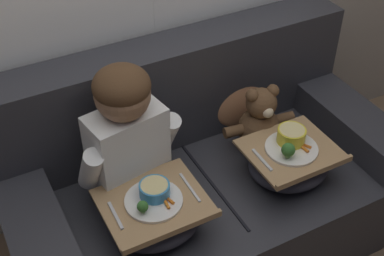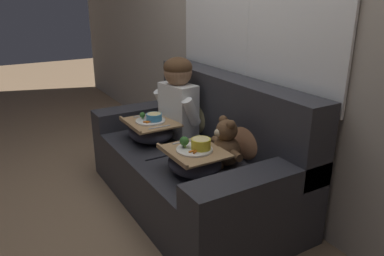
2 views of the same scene
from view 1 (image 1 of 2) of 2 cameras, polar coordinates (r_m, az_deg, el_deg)
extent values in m
plane|color=#8E7051|center=(2.67, 1.44, -11.66)|extent=(14.00, 14.00, 0.00)
cube|color=#2D2D33|center=(2.51, 1.52, -8.68)|extent=(1.72, 0.91, 0.41)
cube|color=#2D2D33|center=(2.43, -2.25, 3.95)|extent=(1.72, 0.22, 0.50)
cube|color=#2D2D33|center=(2.15, -16.42, -10.27)|extent=(0.22, 0.91, 0.15)
cube|color=#2D2D33|center=(2.68, 15.83, 1.32)|extent=(0.22, 0.91, 0.15)
cube|color=black|center=(2.35, 1.84, -5.56)|extent=(0.01, 0.65, 0.01)
ellipsoid|color=tan|center=(2.33, -8.47, -0.67)|extent=(0.37, 0.18, 0.38)
ellipsoid|color=#B2754C|center=(2.55, 5.03, 3.65)|extent=(0.34, 0.16, 0.35)
cube|color=white|center=(2.18, -6.81, -2.76)|extent=(0.33, 0.22, 0.41)
sphere|color=#936B4C|center=(1.99, -7.45, 3.61)|extent=(0.21, 0.21, 0.21)
ellipsoid|color=#4C331E|center=(1.97, -7.54, 4.50)|extent=(0.22, 0.22, 0.15)
cylinder|color=white|center=(2.09, -10.74, -4.32)|extent=(0.11, 0.17, 0.23)
cylinder|color=white|center=(2.22, -2.77, -0.56)|extent=(0.11, 0.17, 0.23)
sphere|color=brown|center=(2.48, 7.15, 0.01)|extent=(0.20, 0.20, 0.20)
sphere|color=brown|center=(2.40, 7.42, 2.65)|extent=(0.14, 0.14, 0.14)
sphere|color=brown|center=(2.34, 6.43, 3.47)|extent=(0.06, 0.06, 0.06)
sphere|color=brown|center=(2.39, 8.61, 3.96)|extent=(0.06, 0.06, 0.06)
sphere|color=beige|center=(2.36, 8.08, 1.67)|extent=(0.05, 0.05, 0.05)
sphere|color=black|center=(2.35, 8.25, 1.55)|extent=(0.02, 0.02, 0.02)
cylinder|color=brown|center=(2.42, 4.55, -0.31)|extent=(0.10, 0.06, 0.05)
cylinder|color=brown|center=(2.52, 9.71, 1.00)|extent=(0.10, 0.06, 0.05)
cylinder|color=brown|center=(2.45, 7.12, -2.89)|extent=(0.06, 0.09, 0.05)
cylinder|color=brown|center=(2.48, 8.93, -2.38)|extent=(0.06, 0.09, 0.05)
ellipsoid|color=#2D2D38|center=(2.12, -4.00, -9.37)|extent=(0.38, 0.33, 0.14)
cube|color=tan|center=(2.06, -4.10, -7.96)|extent=(0.40, 0.35, 0.01)
cube|color=tan|center=(1.95, -2.04, -10.87)|extent=(0.40, 0.02, 0.02)
cylinder|color=white|center=(2.05, -4.11, -7.73)|extent=(0.22, 0.22, 0.01)
cylinder|color=#3889C1|center=(2.05, -4.02, -6.57)|extent=(0.12, 0.12, 0.05)
cylinder|color=#E5D189|center=(2.03, -4.05, -6.15)|extent=(0.10, 0.10, 0.01)
sphere|color=#38702D|center=(1.99, -5.29, -8.32)|extent=(0.04, 0.04, 0.04)
cylinder|color=#7A9E56|center=(2.00, -5.25, -8.76)|extent=(0.02, 0.02, 0.02)
cylinder|color=orange|center=(2.02, -2.76, -8.03)|extent=(0.02, 0.05, 0.01)
cylinder|color=orange|center=(2.03, -2.42, -7.68)|extent=(0.02, 0.05, 0.01)
cube|color=silver|center=(2.02, -8.16, -9.22)|extent=(0.02, 0.14, 0.01)
cube|color=silver|center=(2.10, -0.24, -6.34)|extent=(0.01, 0.17, 0.01)
ellipsoid|color=#2D2D38|center=(2.36, 10.31, -3.76)|extent=(0.37, 0.32, 0.14)
cube|color=tan|center=(2.31, 10.52, -2.37)|extent=(0.38, 0.34, 0.01)
cube|color=tan|center=(2.21, 13.00, -4.51)|extent=(0.38, 0.02, 0.02)
cylinder|color=white|center=(2.30, 10.56, -2.14)|extent=(0.23, 0.23, 0.01)
cylinder|color=yellow|center=(2.31, 10.55, -0.78)|extent=(0.12, 0.12, 0.06)
cylinder|color=#E5D189|center=(2.29, 10.63, -0.25)|extent=(0.11, 0.11, 0.01)
sphere|color=#38702D|center=(2.22, 10.23, -2.30)|extent=(0.06, 0.06, 0.06)
cylinder|color=#7A9E56|center=(2.24, 10.15, -2.88)|extent=(0.02, 0.02, 0.03)
cylinder|color=orange|center=(2.29, 11.83, -2.14)|extent=(0.02, 0.06, 0.01)
cylinder|color=orange|center=(2.31, 12.04, -1.85)|extent=(0.03, 0.05, 0.01)
cube|color=silver|center=(2.23, 7.49, -3.38)|extent=(0.01, 0.14, 0.01)
camera|label=2|loc=(3.04, 57.67, 10.15)|focal=35.00mm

